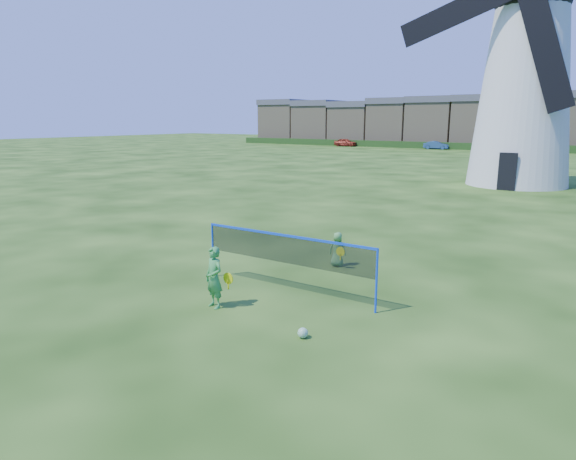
% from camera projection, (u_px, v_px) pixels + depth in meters
% --- Properties ---
extents(ground, '(220.00, 220.00, 0.00)m').
position_uv_depth(ground, '(271.00, 287.00, 13.49)').
color(ground, black).
rests_on(ground, ground).
extents(windmill, '(15.48, 6.44, 20.17)m').
position_uv_depth(windmill, '(525.00, 82.00, 32.91)').
color(windmill, silver).
rests_on(windmill, ground).
extents(badminton_net, '(5.05, 0.05, 1.55)m').
position_uv_depth(badminton_net, '(286.00, 250.00, 12.82)').
color(badminton_net, blue).
rests_on(badminton_net, ground).
extents(player_girl, '(0.72, 0.47, 1.48)m').
position_uv_depth(player_girl, '(214.00, 278.00, 11.90)').
color(player_girl, green).
rests_on(player_girl, ground).
extents(player_boy, '(0.65, 0.45, 1.06)m').
position_uv_depth(player_boy, '(338.00, 249.00, 15.32)').
color(player_boy, '#539A4A').
rests_on(player_boy, ground).
extents(play_ball, '(0.22, 0.22, 0.22)m').
position_uv_depth(play_ball, '(303.00, 333.00, 10.34)').
color(play_ball, green).
rests_on(play_ball, ground).
extents(terraced_houses, '(59.28, 8.40, 8.14)m').
position_uv_depth(terraced_houses, '(416.00, 122.00, 83.20)').
color(terraced_houses, tan).
rests_on(terraced_houses, ground).
extents(hedge, '(62.00, 0.80, 1.00)m').
position_uv_depth(hedge, '(403.00, 145.00, 78.89)').
color(hedge, '#193814').
rests_on(hedge, ground).
extents(car_left, '(3.78, 1.56, 1.28)m').
position_uv_depth(car_left, '(345.00, 142.00, 83.28)').
color(car_left, maroon).
rests_on(car_left, ground).
extents(car_right, '(3.76, 1.77, 1.19)m').
position_uv_depth(car_right, '(436.00, 145.00, 75.14)').
color(car_right, navy).
rests_on(car_right, ground).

